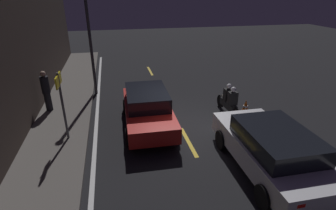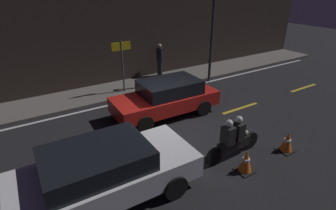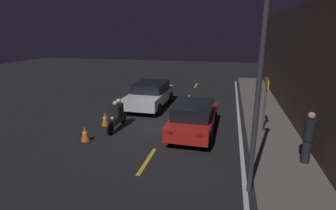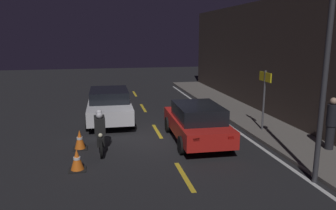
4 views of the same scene
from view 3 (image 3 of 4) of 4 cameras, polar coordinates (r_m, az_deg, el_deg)
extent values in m
plane|color=black|center=(12.45, 0.28, -4.72)|extent=(56.00, 56.00, 0.00)
cube|color=#605B56|center=(12.32, 21.64, -5.82)|extent=(28.00, 2.16, 0.12)
cube|color=#382D28|center=(11.92, 28.84, 6.21)|extent=(28.00, 0.30, 5.56)
cube|color=gold|center=(21.96, 6.10, 4.25)|extent=(2.00, 0.14, 0.01)
cube|color=gold|center=(17.61, 4.26, 1.42)|extent=(2.00, 0.14, 0.01)
cube|color=gold|center=(13.37, 1.23, -3.25)|extent=(2.00, 0.14, 0.01)
cube|color=gold|center=(9.36, -4.59, -12.02)|extent=(2.00, 0.14, 0.01)
cube|color=silver|center=(12.19, 15.41, -5.75)|extent=(25.20, 0.14, 0.01)
cube|color=silver|center=(15.49, -3.95, 1.83)|extent=(4.41, 1.93, 0.62)
cube|color=black|center=(15.57, -3.75, 4.03)|extent=(2.43, 1.72, 0.50)
cube|color=red|center=(17.33, 0.14, 3.90)|extent=(0.06, 0.20, 0.10)
cube|color=red|center=(17.65, -3.73, 4.08)|extent=(0.06, 0.20, 0.10)
cylinder|color=black|center=(14.06, -2.03, -0.91)|extent=(0.65, 0.19, 0.65)
cylinder|color=black|center=(14.66, -8.97, -0.40)|extent=(0.65, 0.19, 0.65)
cylinder|color=black|center=(16.60, 0.52, 1.71)|extent=(0.65, 0.19, 0.65)
cylinder|color=black|center=(17.11, -5.49, 2.06)|extent=(0.65, 0.19, 0.65)
cube|color=red|center=(11.58, 5.64, -3.27)|extent=(4.22, 1.82, 0.57)
cube|color=black|center=(11.22, 5.54, -0.94)|extent=(2.33, 1.60, 0.54)
cube|color=red|center=(9.74, 0.47, -6.05)|extent=(0.07, 0.20, 0.10)
cube|color=red|center=(9.55, 7.01, -6.63)|extent=(0.07, 0.20, 0.10)
cylinder|color=black|center=(13.02, 2.87, -2.36)|extent=(0.63, 0.20, 0.62)
cylinder|color=black|center=(12.81, 10.23, -2.91)|extent=(0.63, 0.20, 0.62)
cylinder|color=black|center=(10.65, 0.00, -6.56)|extent=(0.63, 0.20, 0.62)
cylinder|color=black|center=(10.39, 9.05, -7.36)|extent=(0.63, 0.20, 0.62)
cylinder|color=black|center=(11.67, -12.45, -5.03)|extent=(0.58, 0.10, 0.58)
cylinder|color=black|center=(13.02, -9.71, -2.67)|extent=(0.58, 0.12, 0.58)
cube|color=black|center=(12.29, -11.04, -3.13)|extent=(1.20, 0.27, 0.30)
sphere|color=#F2EABF|center=(11.78, -12.02, -2.84)|extent=(0.14, 0.14, 0.14)
cube|color=black|center=(12.07, -11.32, -1.37)|extent=(0.29, 0.37, 0.55)
sphere|color=silver|center=(11.97, -11.42, 0.39)|extent=(0.22, 0.22, 0.22)
cube|color=black|center=(12.43, -10.62, -0.84)|extent=(0.29, 0.37, 0.55)
sphere|color=silver|center=(12.32, -10.71, 0.88)|extent=(0.22, 0.22, 0.22)
cube|color=black|center=(12.90, -13.41, -4.36)|extent=(0.48, 0.48, 0.03)
cone|color=orange|center=(12.78, -13.51, -2.91)|extent=(0.37, 0.37, 0.66)
cylinder|color=white|center=(12.77, -13.52, -2.77)|extent=(0.20, 0.20, 0.08)
cube|color=black|center=(11.37, -17.46, -7.47)|extent=(0.49, 0.49, 0.03)
cone|color=orange|center=(11.25, -17.59, -5.94)|extent=(0.38, 0.38, 0.62)
cylinder|color=white|center=(11.24, -17.61, -5.79)|extent=(0.21, 0.21, 0.07)
cylinder|color=black|center=(9.94, 27.86, -8.88)|extent=(0.28, 0.28, 0.81)
cylinder|color=black|center=(9.67, 28.44, -4.73)|extent=(0.34, 0.34, 0.72)
sphere|color=tan|center=(9.52, 28.81, -2.04)|extent=(0.23, 0.23, 0.23)
cylinder|color=#4C4C51|center=(11.89, 20.30, -0.04)|extent=(0.08, 0.08, 2.40)
cube|color=yellow|center=(11.68, 20.74, 4.45)|extent=(0.90, 0.05, 0.36)
cylinder|color=#333338|center=(7.04, 18.97, 1.68)|extent=(0.14, 0.14, 5.50)
camera|label=1|loc=(20.03, 13.21, 17.14)|focal=28.00mm
camera|label=2|loc=(18.41, -18.68, 16.61)|focal=28.00mm
camera|label=4|loc=(4.80, -80.63, -3.43)|focal=35.00mm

